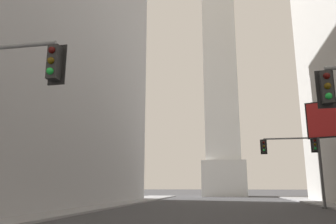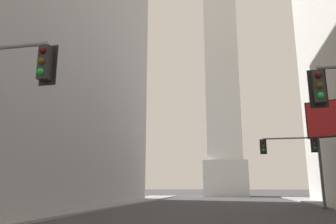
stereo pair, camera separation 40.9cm
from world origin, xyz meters
name	(u,v)px [view 1 (the left image)]	position (x,y,z in m)	size (l,w,h in m)	color
sidewalk_left	(65,210)	(-11.28, 22.28, 0.07)	(5.00, 74.26, 0.15)	gray
obelisk	(218,18)	(0.00, 61.89, 36.09)	(7.93, 7.93, 75.33)	silver
traffic_light_mid_right	(299,153)	(6.86, 28.81, 4.58)	(5.02, 0.51, 6.01)	slate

